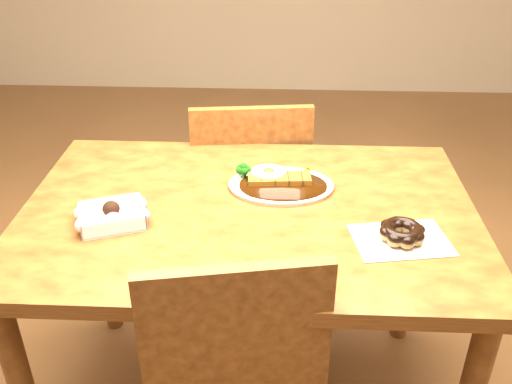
{
  "coord_description": "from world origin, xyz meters",
  "views": [
    {
      "loc": [
        0.08,
        -1.28,
        1.54
      ],
      "look_at": [
        0.02,
        -0.02,
        0.81
      ],
      "focal_mm": 40.0,
      "sensor_mm": 36.0,
      "label": 1
    }
  ],
  "objects_px": {
    "katsu_curry_plate": "(279,183)",
    "pon_de_ring": "(402,233)",
    "table": "(249,239)",
    "chair_far": "(250,194)",
    "donut_box": "(112,215)"
  },
  "relations": [
    {
      "from": "table",
      "to": "donut_box",
      "type": "bearing_deg",
      "value": -165.51
    },
    {
      "from": "table",
      "to": "chair_far",
      "type": "bearing_deg",
      "value": 93.03
    },
    {
      "from": "chair_far",
      "to": "pon_de_ring",
      "type": "relative_size",
      "value": 3.49
    },
    {
      "from": "katsu_curry_plate",
      "to": "donut_box",
      "type": "bearing_deg",
      "value": -154.06
    },
    {
      "from": "katsu_curry_plate",
      "to": "pon_de_ring",
      "type": "xyz_separation_m",
      "value": [
        0.3,
        -0.25,
        0.01
      ]
    },
    {
      "from": "table",
      "to": "katsu_curry_plate",
      "type": "xyz_separation_m",
      "value": [
        0.08,
        0.12,
        0.11
      ]
    },
    {
      "from": "table",
      "to": "chair_far",
      "type": "xyz_separation_m",
      "value": [
        -0.03,
        0.54,
        -0.17
      ]
    },
    {
      "from": "pon_de_ring",
      "to": "table",
      "type": "bearing_deg",
      "value": 160.68
    },
    {
      "from": "donut_box",
      "to": "table",
      "type": "bearing_deg",
      "value": 14.49
    },
    {
      "from": "katsu_curry_plate",
      "to": "pon_de_ring",
      "type": "height_order",
      "value": "katsu_curry_plate"
    },
    {
      "from": "table",
      "to": "pon_de_ring",
      "type": "bearing_deg",
      "value": -19.32
    },
    {
      "from": "chair_far",
      "to": "pon_de_ring",
      "type": "height_order",
      "value": "chair_far"
    },
    {
      "from": "table",
      "to": "pon_de_ring",
      "type": "distance_m",
      "value": 0.42
    },
    {
      "from": "chair_far",
      "to": "pon_de_ring",
      "type": "bearing_deg",
      "value": 114.43
    },
    {
      "from": "chair_far",
      "to": "katsu_curry_plate",
      "type": "height_order",
      "value": "chair_far"
    }
  ]
}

